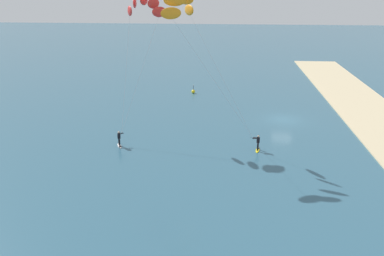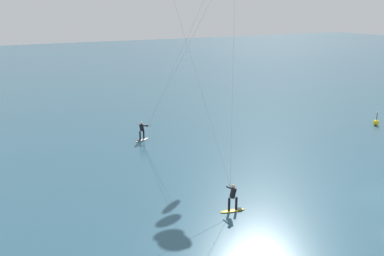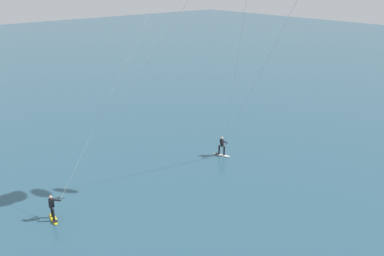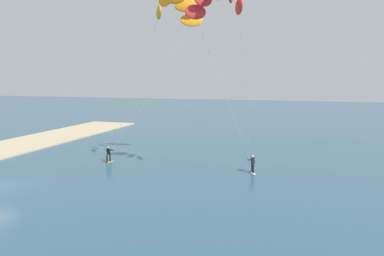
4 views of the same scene
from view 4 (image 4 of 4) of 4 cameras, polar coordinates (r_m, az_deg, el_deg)
The scene contains 2 objects.
kitesurfer_nearshore at distance 33.13m, azimuth -2.86°, elevation 17.08°, with size 6.36×10.12×15.81m.
kitesurfer_mid_water at distance 28.33m, azimuth 4.06°, elevation 17.50°, with size 8.17×5.03×15.16m.
Camera 4 is at (22.75, 22.87, 8.59)m, focal length 34.93 mm.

